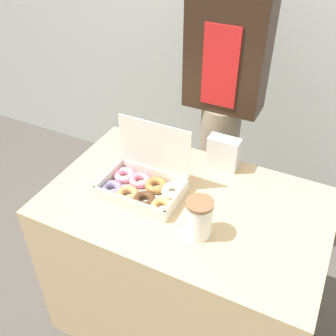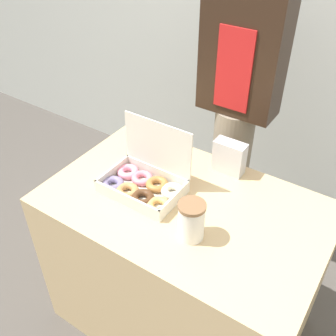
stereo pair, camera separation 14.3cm
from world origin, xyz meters
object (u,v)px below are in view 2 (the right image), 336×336
Objects in this scene: napkin_holder at (229,157)px; coffee_cup at (191,221)px; donut_box at (144,182)px; person_customer at (238,97)px.

coffee_cup is at bearing -81.69° from napkin_holder.
donut_box is 0.36m from napkin_holder.
donut_box is 2.41× the size of napkin_holder.
napkin_holder is (0.22, 0.29, 0.03)m from donut_box.
person_customer reaches higher than napkin_holder.
person_customer is at bearing 80.80° from donut_box.
coffee_cup is 0.73m from person_customer.
donut_box is 0.20× the size of person_customer.
napkin_holder is 0.08× the size of person_customer.
coffee_cup reaches higher than napkin_holder.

